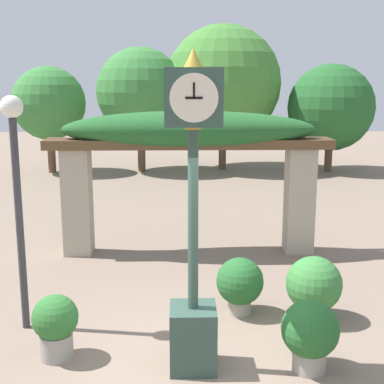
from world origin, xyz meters
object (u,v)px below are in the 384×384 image
at_px(potted_plant_far_left, 310,333).
at_px(lamp_post, 16,173).
at_px(pedestal_clock, 193,216).
at_px(potted_plant_far_right, 240,283).
at_px(potted_plant_near_left, 314,286).
at_px(potted_plant_near_right, 55,324).

height_order(potted_plant_far_left, lamp_post, lamp_post).
height_order(pedestal_clock, potted_plant_far_right, pedestal_clock).
bearing_deg(potted_plant_near_left, potted_plant_far_right, 168.79).
height_order(potted_plant_far_right, lamp_post, lamp_post).
distance_m(potted_plant_far_left, lamp_post, 4.16).
bearing_deg(potted_plant_far_right, potted_plant_near_left, -11.21).
bearing_deg(lamp_post, potted_plant_near_left, 2.39).
bearing_deg(lamp_post, potted_plant_near_right, -54.24).
relative_size(pedestal_clock, potted_plant_near_left, 3.99).
distance_m(potted_plant_near_left, potted_plant_far_left, 1.42).
height_order(potted_plant_far_left, potted_plant_far_right, potted_plant_far_left).
bearing_deg(pedestal_clock, potted_plant_near_right, 171.31).
distance_m(pedestal_clock, potted_plant_far_left, 1.92).
height_order(potted_plant_near_right, potted_plant_far_right, potted_plant_far_right).
bearing_deg(potted_plant_near_right, potted_plant_near_left, 16.62).
distance_m(pedestal_clock, lamp_post, 2.53).
height_order(potted_plant_near_right, potted_plant_far_left, potted_plant_far_left).
xyz_separation_m(potted_plant_near_right, lamp_post, (-0.61, 0.84, 1.71)).
relative_size(potted_plant_near_left, potted_plant_far_left, 1.07).
xyz_separation_m(potted_plant_far_left, potted_plant_far_right, (-0.63, 1.57, -0.00)).
bearing_deg(pedestal_clock, potted_plant_far_left, -4.46).
height_order(potted_plant_near_right, lamp_post, lamp_post).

